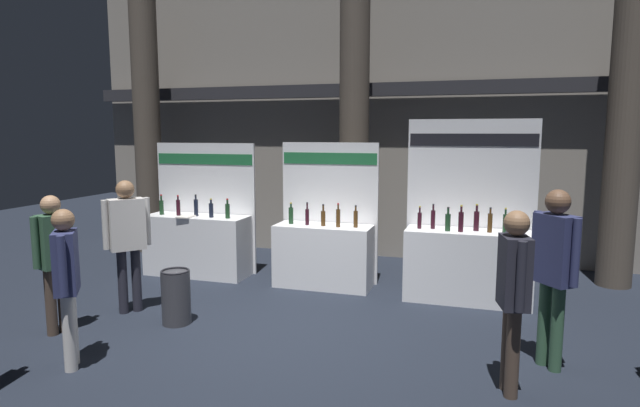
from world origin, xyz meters
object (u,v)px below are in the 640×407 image
visitor_2 (514,287)px  visitor_5 (554,262)px  exhibitor_booth_0 (198,240)px  trash_bin (176,297)px  visitor_4 (127,233)px  visitor_8 (54,253)px  exhibitor_booth_2 (468,257)px  exhibitor_booth_1 (324,249)px  visitor_1 (67,275)px

visitor_2 → visitor_5: 0.81m
exhibitor_booth_0 → trash_bin: 2.36m
visitor_4 → visitor_8: visitor_4 is taller
visitor_2 → visitor_4: size_ratio=0.96×
exhibitor_booth_2 → visitor_5: size_ratio=1.40×
exhibitor_booth_1 → visitor_4: exhibitor_booth_1 is taller
exhibitor_booth_0 → exhibitor_booth_2: 4.38m
visitor_1 → visitor_2: 4.32m
visitor_4 → visitor_1: bearing=57.5°
visitor_2 → visitor_4: (-4.75, 0.86, 0.06)m
visitor_4 → visitor_5: (5.16, -0.17, 0.04)m
trash_bin → visitor_8: visitor_8 is taller
exhibitor_booth_2 → visitor_2: bearing=-80.2°
visitor_4 → visitor_2: bearing=120.1°
visitor_1 → visitor_8: visitor_8 is taller
visitor_2 → visitor_5: visitor_5 is taller
visitor_1 → visitor_4: visitor_4 is taller
exhibitor_booth_1 → exhibitor_booth_2: bearing=-2.6°
exhibitor_booth_0 → visitor_8: (-0.25, -2.85, 0.39)m
exhibitor_booth_1 → visitor_5: bearing=-34.8°
visitor_1 → visitor_4: bearing=161.2°
visitor_5 → visitor_8: size_ratio=1.10×
visitor_8 → visitor_1: bearing=-110.8°
visitor_2 → visitor_4: bearing=68.5°
exhibitor_booth_2 → visitor_1: bearing=-137.6°
exhibitor_booth_1 → visitor_2: exhibitor_booth_1 is taller
exhibitor_booth_1 → visitor_1: exhibitor_booth_1 is taller
exhibitor_booth_1 → trash_bin: size_ratio=3.23×
exhibitor_booth_2 → visitor_2: size_ratio=1.51×
exhibitor_booth_0 → exhibitor_booth_2: size_ratio=0.86×
exhibitor_booth_0 → exhibitor_booth_2: bearing=-1.4°
exhibitor_booth_1 → visitor_8: (-2.47, -2.84, 0.40)m
exhibitor_booth_0 → visitor_1: (0.59, -3.57, 0.38)m
exhibitor_booth_1 → trash_bin: bearing=-121.1°
exhibitor_booth_1 → exhibitor_booth_2: size_ratio=0.87×
exhibitor_booth_0 → trash_bin: exhibitor_booth_0 is taller
exhibitor_booth_2 → visitor_4: (-4.28, -1.85, 0.44)m
exhibitor_booth_2 → visitor_1: (-3.79, -3.46, 0.33)m
visitor_1 → visitor_5: (4.67, 1.44, 0.14)m
exhibitor_booth_2 → visitor_5: exhibitor_booth_2 is taller
trash_bin → exhibitor_booth_2: bearing=30.7°
exhibitor_booth_1 → visitor_8: bearing=-131.0°
trash_bin → exhibitor_booth_1: bearing=58.9°
visitor_4 → visitor_5: 5.16m
visitor_5 → exhibitor_booth_0: bearing=-150.7°
trash_bin → visitor_4: 1.12m
exhibitor_booth_1 → visitor_8: size_ratio=1.34×
exhibitor_booth_2 → trash_bin: size_ratio=3.73×
visitor_2 → exhibitor_booth_1: bearing=31.8°
visitor_5 → visitor_4: bearing=-130.5°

